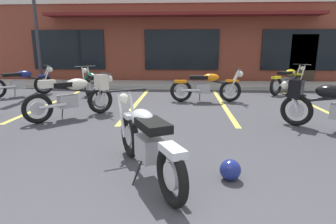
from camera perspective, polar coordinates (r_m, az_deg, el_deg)
name	(u,v)px	position (r m, az deg, el deg)	size (l,w,h in m)	color
ground_plane	(176,143)	(4.74, 1.59, -6.40)	(80.00, 80.00, 0.00)	#3D3D42
sidewalk_kerb	(181,85)	(11.51, 2.67, 5.59)	(22.00, 1.80, 0.14)	#A8A59E
brick_storefront_building	(182,42)	(15.46, 2.95, 14.10)	(18.81, 6.95, 3.68)	brown
painted_stall_lines	(179,104)	(7.97, 2.34, 1.69)	(7.49, 4.80, 0.01)	#DBCC4C
motorcycle_foreground_classic	(146,140)	(3.46, -4.50, -5.81)	(1.25, 1.93, 0.98)	black
motorcycle_red_sportbike	(76,95)	(6.69, -18.33, 3.40)	(1.68, 1.62, 0.98)	black
motorcycle_black_cruiser	(331,104)	(6.13, 30.37, 1.40)	(1.82, 1.44, 0.98)	black
motorcycle_silver_naked	(288,80)	(10.58, 23.27, 6.01)	(1.71, 1.59, 0.98)	black
motorcycle_blue_standard	(207,86)	(8.27, 7.87, 5.23)	(2.11, 0.66, 0.98)	black
motorcycle_green_cafe_racer	(21,82)	(10.30, -27.80, 5.40)	(1.68, 1.62, 0.98)	black
motorcycle_orange_scrambler	(93,85)	(8.77, -15.06, 5.36)	(1.36, 1.86, 0.98)	black
helmet_on_pavement	(230,170)	(3.54, 12.57, -11.44)	(0.26, 0.26, 0.26)	navy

